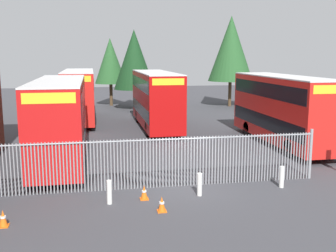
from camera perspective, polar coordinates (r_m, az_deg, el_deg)
ground_plane at (r=25.77m, az=-1.65°, el=-2.88°), size 100.00×100.00×0.00m
palisade_fence at (r=17.58m, az=-2.53°, el=-5.01°), size 15.22×0.14×2.35m
double_decker_bus_near_gate at (r=22.55m, az=-14.90°, el=1.22°), size 2.54×10.81×4.42m
double_decker_bus_behind_fence_left at (r=27.03m, az=15.77°, el=2.57°), size 2.54×10.81×4.42m
double_decker_bus_behind_fence_right at (r=31.95m, az=-1.76°, el=4.02°), size 2.54×10.81×4.42m
double_decker_bus_far_back at (r=35.95m, az=-12.40°, el=4.45°), size 2.54×10.81×4.42m
bollard_near_left at (r=16.07m, az=-8.25°, el=-9.18°), size 0.20×0.20×0.95m
bollard_center_front at (r=16.84m, az=4.46°, el=-8.20°), size 0.20×0.20×0.95m
bollard_near_right at (r=18.48m, az=15.70°, el=-6.90°), size 0.20×0.20×0.95m
traffic_cone_by_gate at (r=16.46m, az=-3.37°, el=-9.30°), size 0.34×0.34×0.59m
traffic_cone_mid_forecourt at (r=15.04m, az=-22.17°, el=-11.95°), size 0.34×0.34×0.59m
traffic_cone_near_kerb at (r=15.23m, az=-0.88°, el=-10.92°), size 0.34×0.34×0.59m
tree_tall_back at (r=43.23m, az=-4.77°, el=9.28°), size 4.34×4.34×8.36m
tree_short_side at (r=46.25m, az=8.84°, el=10.69°), size 4.98×4.98×9.99m
tree_mid_row at (r=46.78m, az=-8.11°, el=9.03°), size 3.55×3.55×7.62m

